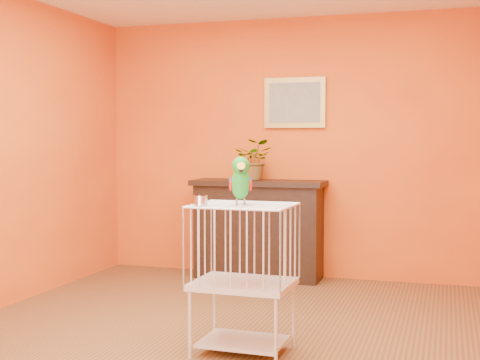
% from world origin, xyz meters
% --- Properties ---
extents(ground, '(4.50, 4.50, 0.00)m').
position_xyz_m(ground, '(0.00, 0.00, 0.00)').
color(ground, brown).
rests_on(ground, ground).
extents(room_shell, '(4.50, 4.50, 4.50)m').
position_xyz_m(room_shell, '(0.00, 0.00, 1.58)').
color(room_shell, orange).
rests_on(room_shell, ground).
extents(console_cabinet, '(1.32, 0.47, 0.98)m').
position_xyz_m(console_cabinet, '(-0.32, 2.02, 0.49)').
color(console_cabinet, black).
rests_on(console_cabinet, ground).
extents(potted_plant, '(0.41, 0.44, 0.32)m').
position_xyz_m(potted_plant, '(-0.36, 2.05, 1.14)').
color(potted_plant, '#26722D').
rests_on(potted_plant, console_cabinet).
extents(framed_picture, '(0.62, 0.04, 0.50)m').
position_xyz_m(framed_picture, '(0.00, 2.22, 1.75)').
color(framed_picture, '#B39340').
rests_on(framed_picture, room_shell).
extents(birdcage, '(0.64, 0.50, 0.96)m').
position_xyz_m(birdcage, '(0.23, -0.28, 0.50)').
color(birdcage, beige).
rests_on(birdcage, ground).
extents(feed_cup, '(0.09, 0.09, 0.06)m').
position_xyz_m(feed_cup, '(0.00, -0.45, 1.00)').
color(feed_cup, silver).
rests_on(feed_cup, birdcage).
extents(parrot, '(0.17, 0.28, 0.31)m').
position_xyz_m(parrot, '(0.22, -0.32, 1.12)').
color(parrot, '#59544C').
rests_on(parrot, birdcage).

